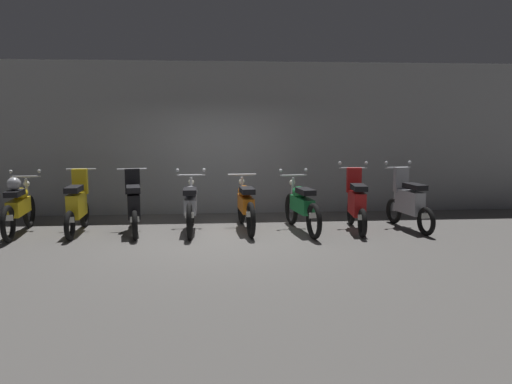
{
  "coord_description": "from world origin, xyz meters",
  "views": [
    {
      "loc": [
        -0.06,
        -8.92,
        2.11
      ],
      "look_at": [
        0.71,
        0.55,
        0.75
      ],
      "focal_mm": 35.7,
      "sensor_mm": 36.0,
      "label": 1
    }
  ],
  "objects": [
    {
      "name": "motorbike_slot_4",
      "position": [
        0.52,
        0.66,
        0.49
      ],
      "size": [
        0.56,
        1.95,
        1.03
      ],
      "color": "black",
      "rests_on": "ground"
    },
    {
      "name": "motorbike_slot_3",
      "position": [
        -0.52,
        0.65,
        0.49
      ],
      "size": [
        0.59,
        1.95,
        1.15
      ],
      "color": "black",
      "rests_on": "ground"
    },
    {
      "name": "motorbike_slot_2",
      "position": [
        -1.58,
        0.59,
        0.52
      ],
      "size": [
        0.56,
        1.67,
        1.18
      ],
      "color": "black",
      "rests_on": "ground"
    },
    {
      "name": "motorbike_slot_0",
      "position": [
        -3.67,
        0.64,
        0.53
      ],
      "size": [
        0.59,
        1.95,
        1.15
      ],
      "color": "black",
      "rests_on": "ground"
    },
    {
      "name": "motorbike_slot_5",
      "position": [
        1.57,
        0.45,
        0.49
      ],
      "size": [
        0.58,
        1.94,
        1.15
      ],
      "color": "black",
      "rests_on": "ground"
    },
    {
      "name": "motorbike_slot_6",
      "position": [
        2.63,
        0.46,
        0.53
      ],
      "size": [
        0.59,
        1.68,
        1.29
      ],
      "color": "black",
      "rests_on": "ground"
    },
    {
      "name": "motorbike_slot_7",
      "position": [
        3.66,
        0.5,
        0.53
      ],
      "size": [
        0.58,
        1.67,
        1.29
      ],
      "color": "black",
      "rests_on": "ground"
    },
    {
      "name": "back_wall",
      "position": [
        0.0,
        2.59,
        1.68
      ],
      "size": [
        16.0,
        0.3,
        3.37
      ],
      "primitive_type": "cube",
      "color": "gray",
      "rests_on": "ground"
    },
    {
      "name": "motorbike_slot_1",
      "position": [
        -2.62,
        0.66,
        0.52
      ],
      "size": [
        0.56,
        1.68,
        1.18
      ],
      "color": "black",
      "rests_on": "ground"
    },
    {
      "name": "ground_plane",
      "position": [
        0.0,
        0.0,
        0.0
      ],
      "size": [
        80.0,
        80.0,
        0.0
      ],
      "primitive_type": "plane",
      "color": "#565451"
    }
  ]
}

